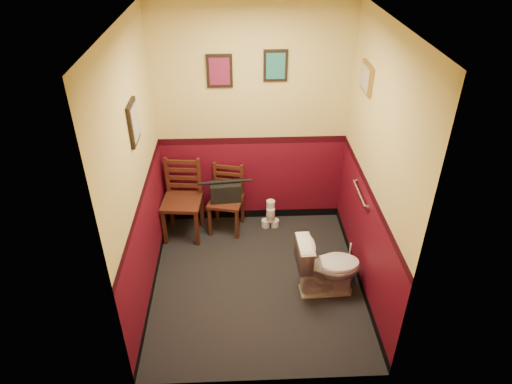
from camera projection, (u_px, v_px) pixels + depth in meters
floor at (257, 282)px, 4.94m from camera, size 2.20×2.40×0.00m
ceiling at (257, 23)px, 3.48m from camera, size 2.20×2.40×0.00m
wall_back at (252, 122)px, 5.22m from camera, size 2.20×0.00×2.70m
wall_front at (265, 262)px, 3.21m from camera, size 2.20×0.00×2.70m
wall_left at (137, 178)px, 4.17m from camera, size 0.00×2.40×2.70m
wall_right at (375, 172)px, 4.25m from camera, size 0.00×2.40×2.70m
grab_bar at (360, 194)px, 4.68m from camera, size 0.05×0.56×0.06m
framed_print_back_a at (219, 71)px, 4.87m from camera, size 0.28×0.04×0.36m
framed_print_back_b at (276, 66)px, 4.86m from camera, size 0.26×0.04×0.34m
framed_print_left at (134, 123)px, 3.99m from camera, size 0.04×0.30×0.38m
framed_print_right at (367, 78)px, 4.38m from camera, size 0.04×0.34×0.28m
toilet at (328, 266)px, 4.66m from camera, size 0.69×0.41×0.66m
toilet_brush at (347, 273)px, 4.95m from camera, size 0.14×0.14×0.48m
chair_left at (183, 200)px, 5.43m from camera, size 0.49×0.49×0.96m
chair_right at (227, 199)px, 5.55m from camera, size 0.47×0.47×0.84m
handbag at (226, 191)px, 5.45m from camera, size 0.38×0.22×0.27m
tp_stack at (270, 216)px, 5.69m from camera, size 0.22×0.13×0.38m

